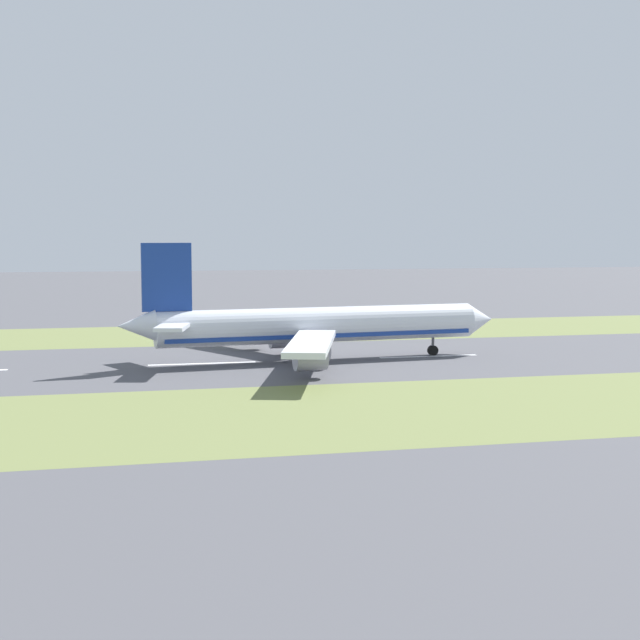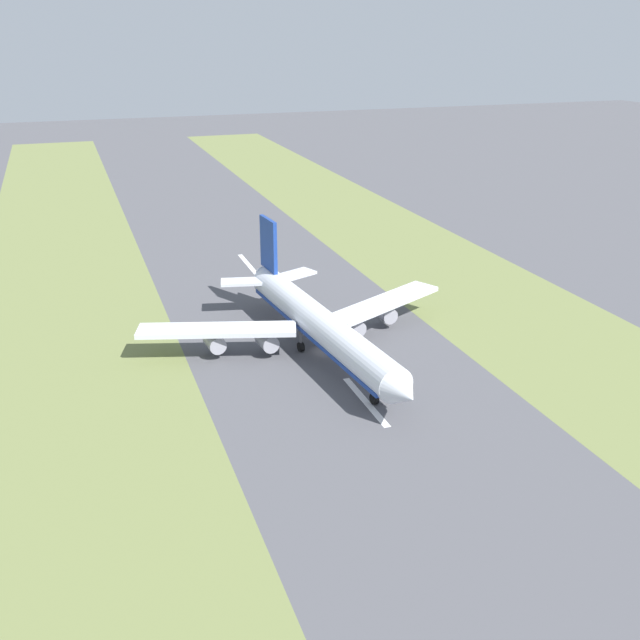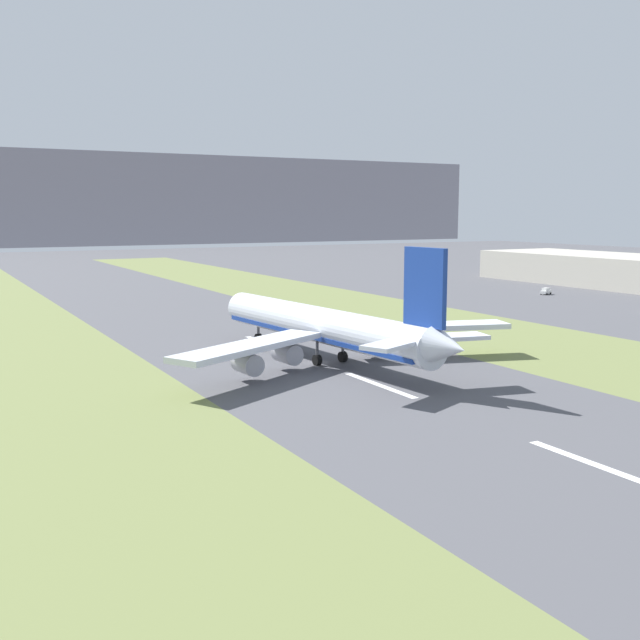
{
  "view_description": "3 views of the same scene",
  "coord_description": "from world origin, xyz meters",
  "views": [
    {
      "loc": [
        148.38,
        -32.56,
        21.33
      ],
      "look_at": [
        1.0,
        1.19,
        7.0
      ],
      "focal_mm": 50.0,
      "sensor_mm": 36.0,
      "label": 1
    },
    {
      "loc": [
        42.55,
        121.77,
        57.37
      ],
      "look_at": [
        1.0,
        1.19,
        7.0
      ],
      "focal_mm": 42.0,
      "sensor_mm": 36.0,
      "label": 2
    },
    {
      "loc": [
        -58.5,
        -108.41,
        24.98
      ],
      "look_at": [
        1.0,
        1.19,
        7.0
      ],
      "focal_mm": 42.0,
      "sensor_mm": 36.0,
      "label": 3
    }
  ],
  "objects": [
    {
      "name": "centreline_dash_far",
      "position": [
        0.0,
        21.19,
        0.01
      ],
      "size": [
        1.2,
        18.0,
        0.01
      ],
      "primitive_type": "cube",
      "color": "silver",
      "rests_on": "ground"
    },
    {
      "name": "ground_plane",
      "position": [
        0.0,
        0.0,
        0.0
      ],
      "size": [
        800.0,
        800.0,
        0.0
      ],
      "primitive_type": "plane",
      "color": "#4C4C51"
    },
    {
      "name": "airplane_main_jet",
      "position": [
        1.18,
        -0.71,
        6.02
      ],
      "size": [
        63.84,
        67.22,
        20.2
      ],
      "color": "silver",
      "rests_on": "ground"
    },
    {
      "name": "grass_median_west",
      "position": [
        -45.0,
        0.0,
        0.0
      ],
      "size": [
        40.0,
        600.0,
        0.01
      ],
      "primitive_type": "cube",
      "color": "olive",
      "rests_on": "ground"
    },
    {
      "name": "grass_median_east",
      "position": [
        45.0,
        0.0,
        0.0
      ],
      "size": [
        40.0,
        600.0,
        0.01
      ],
      "primitive_type": "cube",
      "color": "olive",
      "rests_on": "ground"
    },
    {
      "name": "centreline_dash_mid",
      "position": [
        0.0,
        -18.81,
        0.01
      ],
      "size": [
        1.2,
        18.0,
        0.01
      ],
      "primitive_type": "cube",
      "color": "silver",
      "rests_on": "ground"
    }
  ]
}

